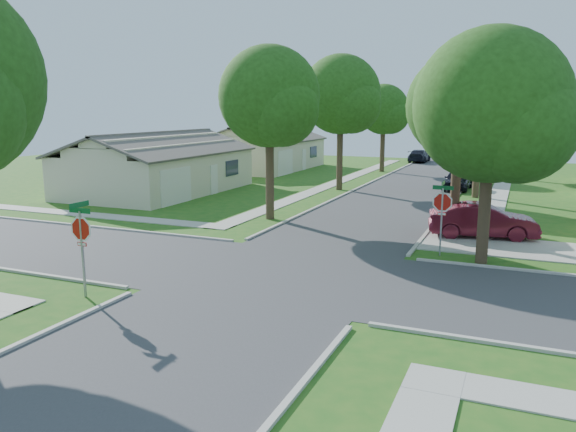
# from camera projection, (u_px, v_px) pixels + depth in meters

# --- Properties ---
(ground) EXTENTS (100.00, 100.00, 0.00)m
(ground) POSITION_uv_depth(u_px,v_px,m) (285.00, 274.00, 19.84)
(ground) COLOR #205818
(ground) RESTS_ON ground
(road_ns) EXTENTS (7.00, 100.00, 0.02)m
(road_ns) POSITION_uv_depth(u_px,v_px,m) (285.00, 273.00, 19.84)
(road_ns) COLOR #333335
(road_ns) RESTS_ON ground
(sidewalk_ne) EXTENTS (1.20, 40.00, 0.04)m
(sidewalk_ne) POSITION_uv_depth(u_px,v_px,m) (501.00, 189.00, 41.04)
(sidewalk_ne) COLOR #9E9B91
(sidewalk_ne) RESTS_ON ground
(sidewalk_nw) EXTENTS (1.20, 40.00, 0.04)m
(sidewalk_nw) POSITION_uv_depth(u_px,v_px,m) (341.00, 180.00, 45.70)
(sidewalk_nw) COLOR #9E9B91
(sidewalk_nw) RESTS_ON ground
(driveway) EXTENTS (8.80, 3.60, 0.05)m
(driveway) POSITION_uv_depth(u_px,v_px,m) (527.00, 249.00, 23.25)
(driveway) COLOR #9E9B91
(driveway) RESTS_ON ground
(stop_sign_sw) EXTENTS (1.05, 0.80, 2.98)m
(stop_sign_sw) POSITION_uv_depth(u_px,v_px,m) (81.00, 233.00, 17.00)
(stop_sign_sw) COLOR gray
(stop_sign_sw) RESTS_ON ground
(stop_sign_ne) EXTENTS (1.05, 0.80, 2.98)m
(stop_sign_ne) POSITION_uv_depth(u_px,v_px,m) (442.00, 205.00, 21.92)
(stop_sign_ne) COLOR gray
(stop_sign_ne) RESTS_ON ground
(tree_e_near) EXTENTS (4.97, 4.80, 8.28)m
(tree_e_near) POSITION_uv_depth(u_px,v_px,m) (461.00, 111.00, 25.12)
(tree_e_near) COLOR #38281C
(tree_e_near) RESTS_ON ground
(tree_e_mid) EXTENTS (5.59, 5.40, 9.21)m
(tree_e_mid) POSITION_uv_depth(u_px,v_px,m) (482.00, 101.00, 35.87)
(tree_e_mid) COLOR #38281C
(tree_e_mid) RESTS_ON ground
(tree_e_far) EXTENTS (5.17, 5.00, 8.72)m
(tree_e_far) POSITION_uv_depth(u_px,v_px,m) (493.00, 106.00, 47.69)
(tree_e_far) COLOR #38281C
(tree_e_far) RESTS_ON ground
(tree_w_near) EXTENTS (5.38, 5.20, 8.97)m
(tree_w_near) POSITION_uv_depth(u_px,v_px,m) (270.00, 101.00, 28.62)
(tree_w_near) COLOR #38281C
(tree_w_near) RESTS_ON ground
(tree_w_mid) EXTENTS (5.80, 5.60, 9.56)m
(tree_w_mid) POSITION_uv_depth(u_px,v_px,m) (342.00, 98.00, 39.42)
(tree_w_mid) COLOR #38281C
(tree_w_mid) RESTS_ON ground
(tree_w_far) EXTENTS (4.76, 4.60, 8.04)m
(tree_w_far) POSITION_uv_depth(u_px,v_px,m) (384.00, 112.00, 51.37)
(tree_w_far) COLOR #38281C
(tree_w_far) RESTS_ON ground
(tree_ne_corner) EXTENTS (5.80, 5.60, 8.66)m
(tree_ne_corner) POSITION_uv_depth(u_px,v_px,m) (493.00, 113.00, 20.18)
(tree_ne_corner) COLOR #38281C
(tree_ne_corner) RESTS_ON ground
(house_nw_near) EXTENTS (8.42, 13.60, 4.23)m
(house_nw_near) POSITION_uv_depth(u_px,v_px,m) (159.00, 170.00, 39.24)
(house_nw_near) COLOR beige
(house_nw_near) RESTS_ON ground
(house_nw_far) EXTENTS (8.42, 13.60, 4.23)m
(house_nw_far) POSITION_uv_depth(u_px,v_px,m) (263.00, 153.00, 54.63)
(house_nw_far) COLOR beige
(house_nw_far) RESTS_ON ground
(car_driveway) EXTENTS (4.94, 2.50, 1.55)m
(car_driveway) POSITION_uv_depth(u_px,v_px,m) (483.00, 221.00, 25.28)
(car_driveway) COLOR #4A0F1B
(car_driveway) RESTS_ON ground
(car_curb_east) EXTENTS (1.93, 4.35, 1.46)m
(car_curb_east) POSITION_uv_depth(u_px,v_px,m) (458.00, 180.00, 40.48)
(car_curb_east) COLOR black
(car_curb_east) RESTS_ON ground
(car_curb_west) EXTENTS (1.95, 4.75, 1.38)m
(car_curb_west) POSITION_uv_depth(u_px,v_px,m) (419.00, 156.00, 61.84)
(car_curb_west) COLOR black
(car_curb_west) RESTS_ON ground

